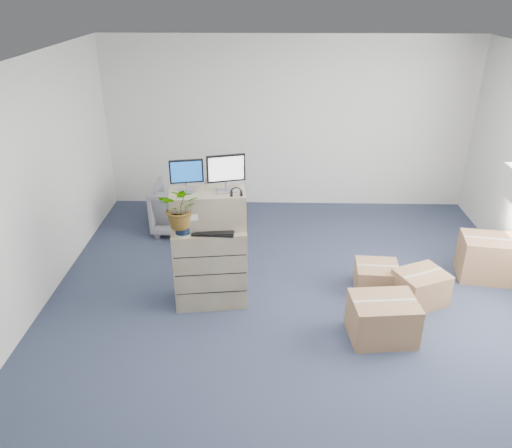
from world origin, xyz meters
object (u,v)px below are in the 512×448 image
Objects in this scene: office_chair at (181,205)px; filing_cabinet_lower at (211,264)px; monitor_right at (226,171)px; potted_plant at (181,212)px; keyboard at (214,232)px; water_bottle at (215,216)px; monitor_left at (187,174)px.

filing_cabinet_lower is at bearing 111.76° from office_chair.
monitor_right is 0.66m from potted_plant.
monitor_right is (0.21, 0.06, 1.15)m from filing_cabinet_lower.
office_chair is at bearing 112.96° from keyboard.
water_bottle reaches higher than office_chair.
monitor_left is at bearing 179.01° from water_bottle.
monitor_right reaches higher than potted_plant.
monitor_right is at bearing 59.25° from keyboard.
monitor_left reaches higher than filing_cabinet_lower.
monitor_left reaches higher than keyboard.
monitor_left is at bearing 149.17° from keyboard.
water_bottle is at bearing 32.65° from potted_plant.
water_bottle is 0.43m from potted_plant.
potted_plant is at bearing -169.46° from monitor_right.
potted_plant is (-0.34, -0.22, 0.15)m from water_bottle.
monitor_left is 0.71m from keyboard.
filing_cabinet_lower is 1.78× the size of potted_plant.
water_bottle is at bearing 28.73° from filing_cabinet_lower.
monitor_left is 0.59m from water_bottle.
office_chair is (-0.74, 2.03, -0.58)m from keyboard.
keyboard is 0.22m from water_bottle.
filing_cabinet_lower is 4.28× the size of water_bottle.
monitor_left reaches higher than potted_plant.
monitor_right is 0.70m from keyboard.
keyboard is at bearing -71.18° from filing_cabinet_lower.
office_chair is (-0.40, 2.05, -0.84)m from potted_plant.
office_chair is at bearing 111.75° from water_bottle.
office_chair is at bearing 100.42° from monitor_right.
monitor_right is 0.56m from water_bottle.
potted_plant is at bearing 103.21° from office_chair.
monitor_right reaches higher than filing_cabinet_lower.
keyboard is at bearing -139.05° from monitor_right.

